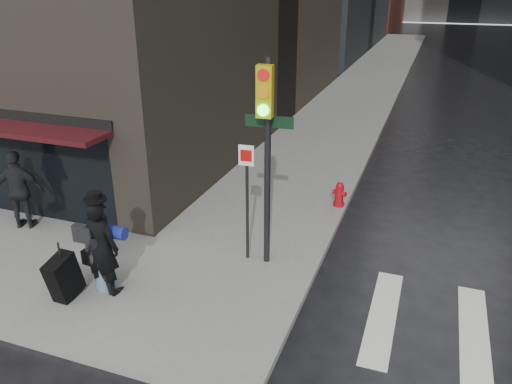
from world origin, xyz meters
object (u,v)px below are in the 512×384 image
at_px(man_greycoat, 20,190).
at_px(man_overcoat, 94,252).
at_px(man_jeans, 102,251).
at_px(traffic_light, 265,138).
at_px(fire_hydrant, 339,195).

bearing_deg(man_greycoat, man_overcoat, 134.47).
height_order(man_overcoat, man_jeans, man_overcoat).
distance_m(man_overcoat, man_greycoat, 3.86).
bearing_deg(man_jeans, man_greycoat, -17.16).
relative_size(man_jeans, man_greycoat, 0.83).
xyz_separation_m(man_jeans, traffic_light, (2.66, 1.95, 1.99)).
height_order(man_greycoat, traffic_light, traffic_light).
relative_size(man_overcoat, man_greycoat, 1.10).
bearing_deg(fire_hydrant, man_greycoat, -151.18).
bearing_deg(traffic_light, man_overcoat, -144.35).
relative_size(man_jeans, traffic_light, 0.38).
relative_size(man_greycoat, fire_hydrant, 2.88).
xyz_separation_m(man_overcoat, fire_hydrant, (3.62, 5.65, -0.61)).
xyz_separation_m(man_overcoat, man_jeans, (0.01, 0.23, -0.09)).
bearing_deg(man_overcoat, man_jeans, -90.49).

